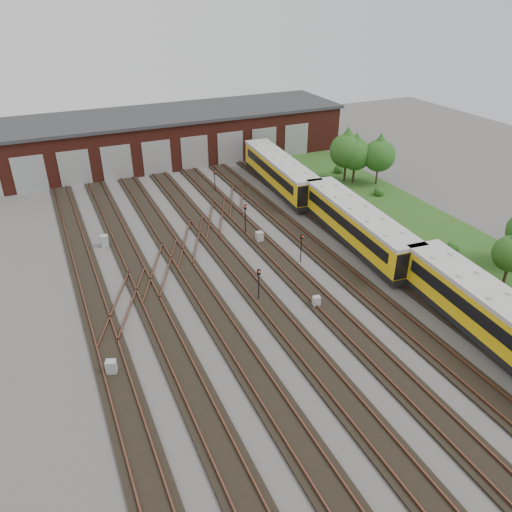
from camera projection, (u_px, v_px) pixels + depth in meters
name	position (u px, v px, depth m)	size (l,w,h in m)	color
ground	(299.00, 310.00, 37.80)	(120.00, 120.00, 0.00)	#464441
track_network	(294.00, 305.00, 38.16)	(30.40, 70.00, 0.33)	black
maintenance_shed	(160.00, 137.00, 68.12)	(51.00, 12.50, 6.35)	#541E15
grass_verge	(412.00, 217.00, 52.61)	(8.00, 55.00, 0.05)	#214A18
metro_train	(357.00, 224.00, 46.20)	(4.27, 48.75, 3.42)	black
signal_mast_0	(259.00, 281.00, 38.06)	(0.25, 0.23, 2.78)	black
signal_mast_1	(245.00, 216.00, 47.97)	(0.29, 0.27, 3.20)	black
signal_mast_2	(215.00, 179.00, 57.93)	(0.23, 0.22, 2.68)	black
signal_mast_3	(301.00, 245.00, 43.44)	(0.24, 0.22, 2.67)	black
relay_cabinet_0	(111.00, 368.00, 31.36)	(0.64, 0.53, 1.06)	#A0A3A5
relay_cabinet_1	(105.00, 241.00, 46.58)	(0.67, 0.56, 1.12)	#A0A3A5
relay_cabinet_2	(316.00, 302.00, 37.93)	(0.55, 0.46, 0.91)	#A0A3A5
relay_cabinet_3	(260.00, 237.00, 47.30)	(0.66, 0.55, 1.09)	#A0A3A5
relay_cabinet_4	(289.00, 195.00, 56.44)	(0.68, 0.57, 1.14)	#A0A3A5
tree_0	(347.00, 147.00, 59.89)	(4.13, 4.13, 6.84)	#332317
tree_1	(356.00, 151.00, 59.69)	(3.77, 3.77, 6.25)	#332317
tree_2	(380.00, 152.00, 59.17)	(3.83, 3.83, 6.35)	#332317
bush_0	(453.00, 246.00, 45.58)	(1.20, 1.20, 1.20)	#204915
bush_1	(379.00, 191.00, 57.64)	(1.20, 1.20, 1.20)	#204915
bush_2	(339.00, 168.00, 64.38)	(1.25, 1.25, 1.25)	#204915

